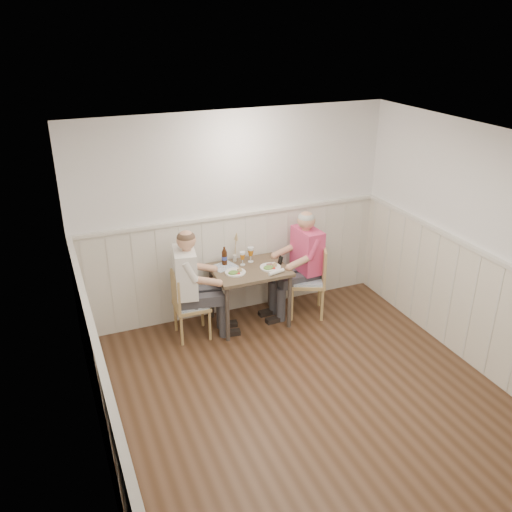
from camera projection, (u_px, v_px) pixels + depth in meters
The scene contains 16 objects.
ground_plane at pixel (316, 411), 5.34m from camera, with size 4.50×4.50×0.00m, color #422A19.
room_shell at pixel (324, 273), 4.72m from camera, with size 4.04×4.54×2.60m.
wainscot at pixel (288, 318), 5.64m from camera, with size 4.00×4.49×1.34m.
dining_table at pixel (250, 276), 6.64m from camera, with size 0.91×0.70×0.75m.
chair_right at pixel (311, 278), 6.91m from camera, with size 0.59×0.59×0.95m.
chair_left at pixel (187, 303), 6.42m from camera, with size 0.41×0.41×0.84m.
man_in_pink at pixel (303, 270), 6.94m from camera, with size 0.67×0.46×1.40m.
diner_cream at pixel (190, 293), 6.39m from camera, with size 0.70×0.49×1.39m.
plate_man at pixel (270, 267), 6.60m from camera, with size 0.26×0.26×0.06m.
plate_diner at pixel (235, 272), 6.47m from camera, with size 0.25×0.25×0.06m.
beer_glass_a at pixel (251, 252), 6.73m from camera, with size 0.08×0.08×0.20m.
beer_glass_b at pixel (242, 256), 6.65m from camera, with size 0.07×0.07×0.18m.
beer_bottle at pixel (224, 257), 6.66m from camera, with size 0.07×0.07×0.24m.
rolled_napkin at pixel (276, 272), 6.46m from camera, with size 0.22×0.10×0.05m.
grass_vase at pixel (235, 248), 6.73m from camera, with size 0.04×0.04×0.39m.
gingham_mat at pixel (224, 266), 6.65m from camera, with size 0.34×0.30×0.01m.
Camera 1 is at (-2.17, -3.70, 3.58)m, focal length 38.00 mm.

